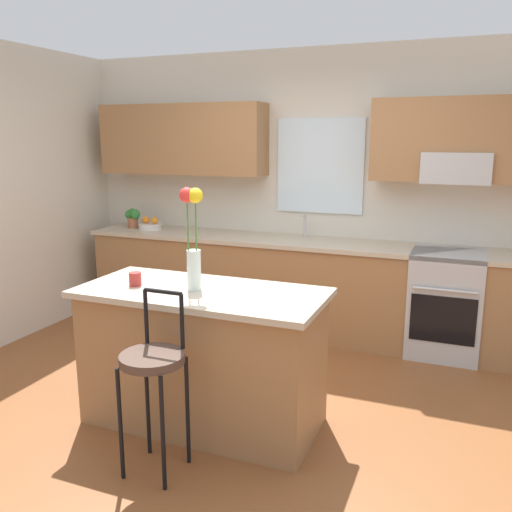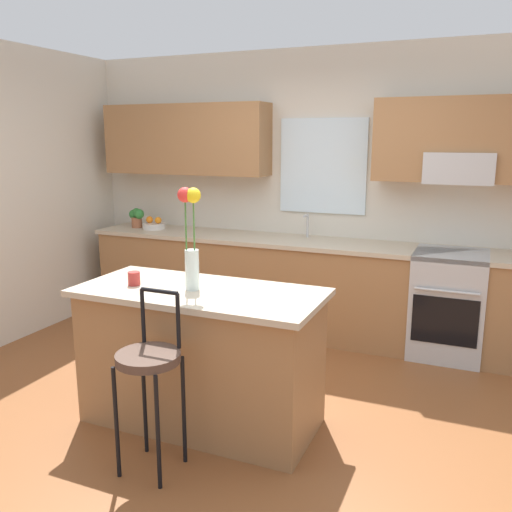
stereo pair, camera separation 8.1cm
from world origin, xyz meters
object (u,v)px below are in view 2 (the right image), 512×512
at_px(bar_stool_near, 149,366).
at_px(oven_range, 448,304).
at_px(kitchen_island, 201,356).
at_px(fruit_bowl_oranges, 154,225).
at_px(flower_vase, 191,237).
at_px(mug_ceramic, 134,278).
at_px(potted_plant_small, 137,216).

bearing_deg(bar_stool_near, oven_range, 59.83).
relative_size(kitchen_island, fruit_bowl_oranges, 6.65).
xyz_separation_m(oven_range, flower_vase, (-1.45, -1.87, 0.80)).
distance_m(kitchen_island, bar_stool_near, 0.61).
relative_size(kitchen_island, flower_vase, 2.44).
distance_m(bar_stool_near, fruit_bowl_oranges, 2.94).
distance_m(oven_range, fruit_bowl_oranges, 3.04).
bearing_deg(bar_stool_near, mug_ceramic, 131.21).
bearing_deg(bar_stool_near, potted_plant_small, 126.17).
height_order(flower_vase, mug_ceramic, flower_vase).
height_order(flower_vase, fruit_bowl_oranges, flower_vase).
bearing_deg(kitchen_island, potted_plant_small, 133.79).
bearing_deg(kitchen_island, fruit_bowl_oranges, 130.14).
xyz_separation_m(fruit_bowl_oranges, potted_plant_small, (-0.22, -0.00, 0.08)).
relative_size(kitchen_island, potted_plant_small, 7.56).
relative_size(oven_range, potted_plant_small, 4.36).
height_order(mug_ceramic, potted_plant_small, potted_plant_small).
bearing_deg(mug_ceramic, fruit_bowl_oranges, 120.23).
distance_m(fruit_bowl_oranges, potted_plant_small, 0.23).
bearing_deg(flower_vase, kitchen_island, 27.39).
bearing_deg(fruit_bowl_oranges, mug_ceramic, -59.77).
relative_size(flower_vase, potted_plant_small, 3.10).
bearing_deg(potted_plant_small, bar_stool_near, -53.83).
height_order(oven_range, potted_plant_small, potted_plant_small).
distance_m(kitchen_island, potted_plant_small, 2.66).
bearing_deg(potted_plant_small, flower_vase, -47.17).
xyz_separation_m(bar_stool_near, flower_vase, (-0.04, 0.56, 0.63)).
bearing_deg(flower_vase, fruit_bowl_oranges, 129.11).
xyz_separation_m(oven_range, potted_plant_small, (-3.21, 0.02, 0.58)).
distance_m(oven_range, potted_plant_small, 3.26).
distance_m(kitchen_island, mug_ceramic, 0.67).
distance_m(oven_range, flower_vase, 2.50).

